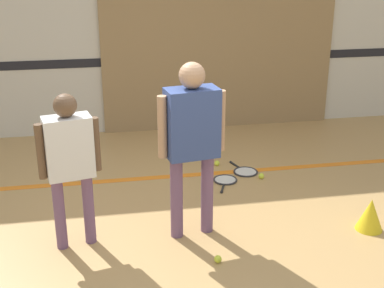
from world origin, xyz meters
name	(u,v)px	position (x,y,z in m)	size (l,w,h in m)	color
ground_plane	(176,238)	(0.00, 0.00, 0.00)	(16.00, 16.00, 0.00)	tan
wall_back	(140,20)	(0.00, 3.17, 1.60)	(16.00, 0.07, 3.20)	beige
wall_panel	(220,50)	(1.11, 3.11, 1.15)	(3.37, 0.05, 2.30)	#93754C
floor_stripe	(158,177)	(0.00, 1.40, 0.00)	(14.40, 0.10, 0.01)	orange
person_instructor	(192,132)	(0.17, 0.07, 1.02)	(0.62, 0.32, 1.65)	#6B4C70
person_student_left	(69,155)	(-0.91, 0.06, 0.88)	(0.53, 0.30, 1.43)	#6B4C70
racket_spare_on_floor	(245,171)	(1.05, 1.37, 0.01)	(0.37, 0.53, 0.03)	#28282D
racket_second_spare	(225,180)	(0.75, 1.16, 0.01)	(0.36, 0.51, 0.03)	#28282D
tennis_ball_near_instructor	(218,259)	(0.30, -0.46, 0.03)	(0.07, 0.07, 0.07)	#CCE038
tennis_ball_by_spare_racket	(217,163)	(0.76, 1.62, 0.03)	(0.07, 0.07, 0.07)	#CCE038
tennis_ball_stray_left	(261,176)	(1.19, 1.15, 0.03)	(0.07, 0.07, 0.07)	#CCE038
training_cone	(370,215)	(1.86, -0.16, 0.16)	(0.26, 0.26, 0.32)	yellow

